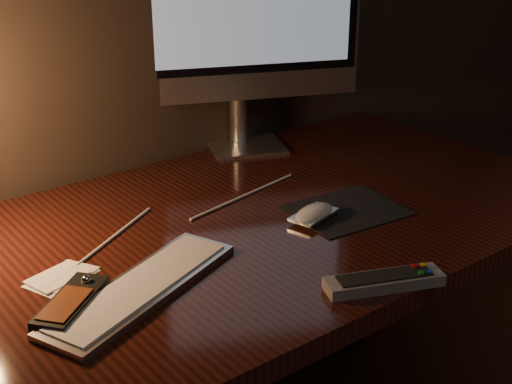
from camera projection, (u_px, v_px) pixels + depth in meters
desk at (185, 279)px, 1.41m from camera, size 1.60×0.75×0.75m
monitor at (247, 8)px, 1.62m from camera, size 0.51×0.24×0.57m
keyboard at (142, 287)px, 1.12m from camera, size 0.39×0.24×0.01m
mousepad at (347, 210)px, 1.40m from camera, size 0.23×0.19×0.00m
mouse at (314, 215)px, 1.36m from camera, size 0.11×0.08×0.02m
media_remote at (71, 303)px, 1.07m from camera, size 0.15×0.14×0.03m
tv_remote at (384, 281)px, 1.13m from camera, size 0.20×0.12×0.03m
papers at (61, 278)px, 1.16m from camera, size 0.13×0.11×0.01m
cable at (182, 220)px, 1.36m from camera, size 0.60×0.21×0.01m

